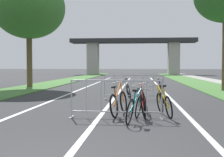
{
  "coord_description": "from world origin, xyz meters",
  "views": [
    {
      "loc": [
        1.1,
        -3.78,
        1.42
      ],
      "look_at": [
        -0.01,
        8.63,
        0.91
      ],
      "focal_mm": 48.58,
      "sensor_mm": 36.0,
      "label": 1
    }
  ],
  "objects_px": {
    "bicycle_white_1": "(128,90)",
    "bicycle_orange_2": "(119,103)",
    "tree_left_pine_far": "(29,8)",
    "bicycle_purple_5": "(161,92)",
    "crowd_barrier_nearest": "(116,99)",
    "bicycle_teal_3": "(135,107)",
    "crowd_barrier_second": "(134,87)",
    "bicycle_yellow_4": "(164,104)",
    "bicycle_red_0": "(144,103)"
  },
  "relations": [
    {
      "from": "bicycle_teal_3",
      "to": "bicycle_purple_5",
      "type": "height_order",
      "value": "bicycle_purple_5"
    },
    {
      "from": "tree_left_pine_far",
      "to": "bicycle_purple_5",
      "type": "height_order",
      "value": "tree_left_pine_far"
    },
    {
      "from": "bicycle_white_1",
      "to": "bicycle_purple_5",
      "type": "distance_m",
      "value": 1.64
    },
    {
      "from": "crowd_barrier_second",
      "to": "crowd_barrier_nearest",
      "type": "bearing_deg",
      "value": -94.87
    },
    {
      "from": "bicycle_white_1",
      "to": "bicycle_orange_2",
      "type": "bearing_deg",
      "value": -98.19
    },
    {
      "from": "tree_left_pine_far",
      "to": "bicycle_teal_3",
      "type": "height_order",
      "value": "tree_left_pine_far"
    },
    {
      "from": "crowd_barrier_nearest",
      "to": "bicycle_purple_5",
      "type": "bearing_deg",
      "value": 70.06
    },
    {
      "from": "tree_left_pine_far",
      "to": "crowd_barrier_second",
      "type": "xyz_separation_m",
      "value": [
        7.01,
        -6.71,
        -4.71
      ]
    },
    {
      "from": "bicycle_white_1",
      "to": "bicycle_teal_3",
      "type": "height_order",
      "value": "bicycle_white_1"
    },
    {
      "from": "bicycle_white_1",
      "to": "bicycle_orange_2",
      "type": "distance_m",
      "value": 4.53
    },
    {
      "from": "crowd_barrier_second",
      "to": "bicycle_yellow_4",
      "type": "bearing_deg",
      "value": -77.35
    },
    {
      "from": "bicycle_orange_2",
      "to": "bicycle_white_1",
      "type": "bearing_deg",
      "value": 100.66
    },
    {
      "from": "crowd_barrier_nearest",
      "to": "bicycle_teal_3",
      "type": "height_order",
      "value": "crowd_barrier_nearest"
    },
    {
      "from": "tree_left_pine_far",
      "to": "bicycle_white_1",
      "type": "height_order",
      "value": "tree_left_pine_far"
    },
    {
      "from": "bicycle_red_0",
      "to": "crowd_barrier_nearest",
      "type": "bearing_deg",
      "value": -147.02
    },
    {
      "from": "bicycle_yellow_4",
      "to": "bicycle_purple_5",
      "type": "distance_m",
      "value": 3.66
    },
    {
      "from": "bicycle_red_0",
      "to": "bicycle_teal_3",
      "type": "xyz_separation_m",
      "value": [
        -0.24,
        -0.85,
        -0.0
      ]
    },
    {
      "from": "crowd_barrier_nearest",
      "to": "bicycle_red_0",
      "type": "xyz_separation_m",
      "value": [
        0.75,
        0.42,
        -0.16
      ]
    },
    {
      "from": "bicycle_purple_5",
      "to": "bicycle_white_1",
      "type": "bearing_deg",
      "value": -33.15
    },
    {
      "from": "bicycle_white_1",
      "to": "bicycle_red_0",
      "type": "bearing_deg",
      "value": -89.39
    },
    {
      "from": "crowd_barrier_nearest",
      "to": "bicycle_orange_2",
      "type": "relative_size",
      "value": 1.5
    },
    {
      "from": "bicycle_red_0",
      "to": "bicycle_orange_2",
      "type": "relative_size",
      "value": 1.01
    },
    {
      "from": "crowd_barrier_second",
      "to": "bicycle_yellow_4",
      "type": "height_order",
      "value": "crowd_barrier_second"
    },
    {
      "from": "crowd_barrier_second",
      "to": "bicycle_orange_2",
      "type": "distance_m",
      "value": 4.12
    },
    {
      "from": "bicycle_orange_2",
      "to": "bicycle_purple_5",
      "type": "bearing_deg",
      "value": 79.92
    },
    {
      "from": "crowd_barrier_nearest",
      "to": "bicycle_orange_2",
      "type": "distance_m",
      "value": 0.54
    },
    {
      "from": "tree_left_pine_far",
      "to": "bicycle_teal_3",
      "type": "relative_size",
      "value": 4.5
    },
    {
      "from": "bicycle_orange_2",
      "to": "crowd_barrier_second",
      "type": "bearing_deg",
      "value": 96.98
    },
    {
      "from": "crowd_barrier_nearest",
      "to": "bicycle_teal_3",
      "type": "distance_m",
      "value": 0.69
    },
    {
      "from": "bicycle_teal_3",
      "to": "bicycle_red_0",
      "type": "bearing_deg",
      "value": 86.45
    },
    {
      "from": "crowd_barrier_nearest",
      "to": "bicycle_white_1",
      "type": "xyz_separation_m",
      "value": [
        0.14,
        5.04,
        -0.14
      ]
    },
    {
      "from": "tree_left_pine_far",
      "to": "bicycle_teal_3",
      "type": "distance_m",
      "value": 14.59
    },
    {
      "from": "tree_left_pine_far",
      "to": "bicycle_white_1",
      "type": "xyz_separation_m",
      "value": [
        6.76,
        -6.28,
        -4.86
      ]
    },
    {
      "from": "crowd_barrier_second",
      "to": "bicycle_red_0",
      "type": "distance_m",
      "value": 4.22
    },
    {
      "from": "tree_left_pine_far",
      "to": "bicycle_orange_2",
      "type": "distance_m",
      "value": 13.6
    },
    {
      "from": "bicycle_white_1",
      "to": "bicycle_yellow_4",
      "type": "bearing_deg",
      "value": -82.4
    },
    {
      "from": "bicycle_white_1",
      "to": "tree_left_pine_far",
      "type": "bearing_deg",
      "value": 130.15
    },
    {
      "from": "bicycle_orange_2",
      "to": "bicycle_yellow_4",
      "type": "relative_size",
      "value": 1.06
    },
    {
      "from": "crowd_barrier_nearest",
      "to": "bicycle_yellow_4",
      "type": "xyz_separation_m",
      "value": [
        1.32,
        0.48,
        -0.16
      ]
    },
    {
      "from": "bicycle_orange_2",
      "to": "crowd_barrier_nearest",
      "type": "bearing_deg",
      "value": -82.41
    },
    {
      "from": "tree_left_pine_far",
      "to": "bicycle_red_0",
      "type": "xyz_separation_m",
      "value": [
        7.37,
        -10.91,
        -4.87
      ]
    },
    {
      "from": "bicycle_white_1",
      "to": "crowd_barrier_second",
      "type": "bearing_deg",
      "value": -66.15
    },
    {
      "from": "bicycle_teal_3",
      "to": "bicycle_yellow_4",
      "type": "height_order",
      "value": "bicycle_yellow_4"
    },
    {
      "from": "crowd_barrier_nearest",
      "to": "crowd_barrier_second",
      "type": "bearing_deg",
      "value": 85.13
    },
    {
      "from": "tree_left_pine_far",
      "to": "crowd_barrier_nearest",
      "type": "xyz_separation_m",
      "value": [
        6.62,
        -11.33,
        -4.71
      ]
    },
    {
      "from": "bicycle_red_0",
      "to": "tree_left_pine_far",
      "type": "bearing_deg",
      "value": 128.08
    },
    {
      "from": "crowd_barrier_second",
      "to": "bicycle_purple_5",
      "type": "bearing_deg",
      "value": -23.47
    },
    {
      "from": "tree_left_pine_far",
      "to": "bicycle_teal_3",
      "type": "xyz_separation_m",
      "value": [
        7.13,
        -11.76,
        -4.87
      ]
    },
    {
      "from": "bicycle_orange_2",
      "to": "bicycle_purple_5",
      "type": "relative_size",
      "value": 0.97
    },
    {
      "from": "bicycle_white_1",
      "to": "bicycle_yellow_4",
      "type": "xyz_separation_m",
      "value": [
        1.18,
        -4.57,
        -0.02
      ]
    }
  ]
}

